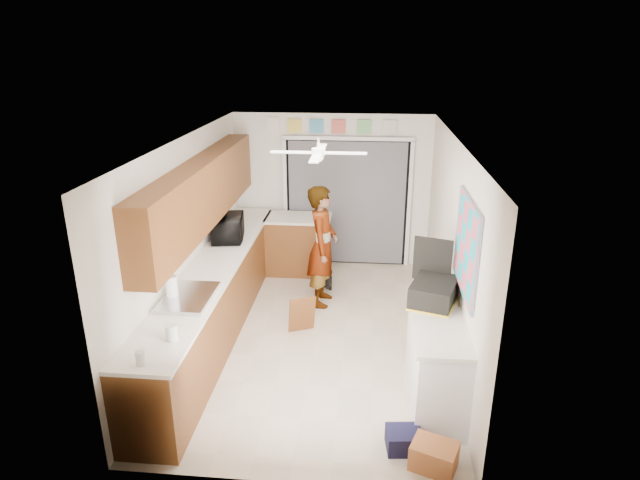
{
  "coord_description": "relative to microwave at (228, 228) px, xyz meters",
  "views": [
    {
      "loc": [
        0.6,
        -6.02,
        3.52
      ],
      "look_at": [
        0.0,
        0.4,
        1.15
      ],
      "focal_mm": 30.0,
      "sensor_mm": 36.0,
      "label": 1
    }
  ],
  "objects": [
    {
      "name": "ceiling_fan",
      "position": [
        1.34,
        -0.68,
        1.21
      ],
      "size": [
        1.14,
        1.14,
        0.24
      ],
      "primitive_type": "cube",
      "color": "white",
      "rests_on": "ceiling"
    },
    {
      "name": "right_counter_top",
      "position": [
        2.68,
        -2.08,
        -0.19
      ],
      "size": [
        0.54,
        1.44,
        0.04
      ],
      "primitive_type": "cube",
      "color": "white",
      "rests_on": "right_counter_base"
    },
    {
      "name": "suitcase",
      "position": [
        2.66,
        -1.72,
        -0.05
      ],
      "size": [
        0.58,
        0.67,
        0.24
      ],
      "primitive_type": "cube",
      "rotation": [
        0.0,
        0.0,
        -0.31
      ],
      "color": "black",
      "rests_on": "right_counter_top"
    },
    {
      "name": "cardboard_box",
      "position": [
        2.59,
        -3.08,
        -0.99
      ],
      "size": [
        0.47,
        0.41,
        0.24
      ],
      "primitive_type": "cube",
      "rotation": [
        0.0,
        0.0,
        -0.37
      ],
      "color": "#B46038",
      "rests_on": "floor"
    },
    {
      "name": "man",
      "position": [
        1.32,
        0.04,
        -0.24
      ],
      "size": [
        0.46,
        0.66,
        1.73
      ],
      "primitive_type": "imported",
      "rotation": [
        0.0,
        0.0,
        1.51
      ],
      "color": "white",
      "rests_on": "floor"
    },
    {
      "name": "wall_right",
      "position": [
        2.94,
        -0.88,
        0.14
      ],
      "size": [
        0.0,
        5.0,
        5.0
      ],
      "primitive_type": "plane",
      "rotation": [
        1.57,
        0.0,
        -1.57
      ],
      "color": "white",
      "rests_on": "ground"
    },
    {
      "name": "left_countertop",
      "position": [
        0.05,
        -0.88,
        -0.19
      ],
      "size": [
        0.62,
        4.8,
        0.04
      ],
      "primitive_type": "cube",
      "color": "white",
      "rests_on": "left_base_cabinets"
    },
    {
      "name": "route66_sign",
      "position": [
        0.39,
        1.59,
        1.19
      ],
      "size": [
        0.22,
        0.02,
        0.26
      ],
      "primitive_type": "cube",
      "color": "silver",
      "rests_on": "wall_back"
    },
    {
      "name": "wall_left",
      "position": [
        -0.26,
        -0.88,
        0.14
      ],
      "size": [
        0.0,
        5.0,
        5.0
      ],
      "primitive_type": "plane",
      "rotation": [
        1.57,
        0.0,
        1.57
      ],
      "color": "white",
      "rests_on": "ground"
    },
    {
      "name": "header_frame_3",
      "position": [
        1.84,
        1.59,
        1.19
      ],
      "size": [
        0.22,
        0.02,
        0.22
      ],
      "primitive_type": "cube",
      "color": "#6BBC6B",
      "rests_on": "wall_back"
    },
    {
      "name": "microwave",
      "position": [
        0.0,
        0.0,
        0.0
      ],
      "size": [
        0.51,
        0.67,
        0.34
      ],
      "primitive_type": "imported",
      "rotation": [
        0.0,
        0.0,
        1.74
      ],
      "color": "black",
      "rests_on": "left_countertop"
    },
    {
      "name": "header_frame_2",
      "position": [
        1.44,
        1.59,
        1.19
      ],
      "size": [
        0.22,
        0.02,
        0.22
      ],
      "primitive_type": "cube",
      "color": "#C7584A",
      "rests_on": "wall_back"
    },
    {
      "name": "header_frame_4",
      "position": [
        2.24,
        1.59,
        1.19
      ],
      "size": [
        0.22,
        0.02,
        0.22
      ],
      "primitive_type": "cube",
      "color": "silver",
      "rests_on": "wall_back"
    },
    {
      "name": "door_trim_right",
      "position": [
        2.61,
        1.56,
        -0.06
      ],
      "size": [
        0.06,
        0.04,
        2.1
      ],
      "primitive_type": "cube",
      "color": "white",
      "rests_on": "wall_back"
    },
    {
      "name": "left_base_cabinets",
      "position": [
        0.04,
        -0.88,
        -0.66
      ],
      "size": [
        0.6,
        4.8,
        0.9
      ],
      "primitive_type": "cube",
      "color": "brown",
      "rests_on": "floor"
    },
    {
      "name": "header_frame_1",
      "position": [
        1.09,
        1.59,
        1.19
      ],
      "size": [
        0.22,
        0.02,
        0.22
      ],
      "primitive_type": "cube",
      "color": "#4695BB",
      "rests_on": "wall_back"
    },
    {
      "name": "header_frame_0",
      "position": [
        0.74,
        1.59,
        1.19
      ],
      "size": [
        0.22,
        0.02,
        0.22
      ],
      "primitive_type": "cube",
      "color": "#DED04A",
      "rests_on": "wall_back"
    },
    {
      "name": "abstract_painting",
      "position": [
        2.92,
        -1.88,
        0.54
      ],
      "size": [
        0.03,
        1.15,
        0.95
      ],
      "primitive_type": "cube",
      "color": "#E2536F",
      "rests_on": "wall_right"
    },
    {
      "name": "peninsula_base",
      "position": [
        0.84,
        1.12,
        -0.66
      ],
      "size": [
        1.0,
        0.6,
        0.9
      ],
      "primitive_type": "cube",
      "color": "brown",
      "rests_on": "floor"
    },
    {
      "name": "door_trim_head",
      "position": [
        1.59,
        1.56,
        1.01
      ],
      "size": [
        2.1,
        0.04,
        0.06
      ],
      "primitive_type": "cube",
      "color": "white",
      "rests_on": "wall_back"
    },
    {
      "name": "suitcase_lid",
      "position": [
        2.66,
        -1.43,
        0.2
      ],
      "size": [
        0.41,
        0.16,
        0.5
      ],
      "primitive_type": "cube",
      "rotation": [
        0.0,
        0.0,
        -0.31
      ],
      "color": "black",
      "rests_on": "suitcase"
    },
    {
      "name": "right_counter_base",
      "position": [
        2.69,
        -2.08,
        -0.66
      ],
      "size": [
        0.5,
        1.4,
        0.9
      ],
      "primitive_type": "cube",
      "color": "white",
      "rests_on": "floor"
    },
    {
      "name": "faucet",
      "position": [
        -0.14,
        -1.88,
        -0.06
      ],
      "size": [
        0.03,
        0.03,
        0.22
      ],
      "primitive_type": "cylinder",
      "color": "silver",
      "rests_on": "left_countertop"
    },
    {
      "name": "floor",
      "position": [
        1.34,
        -0.88,
        -1.11
      ],
      "size": [
        5.0,
        5.0,
        0.0
      ],
      "primitive_type": "plane",
      "color": "#BAAD96",
      "rests_on": "ground"
    },
    {
      "name": "peninsula_top",
      "position": [
        0.84,
        1.12,
        -0.19
      ],
      "size": [
        1.04,
        0.64,
        0.04
      ],
      "primitive_type": "cube",
      "color": "white",
      "rests_on": "peninsula_base"
    },
    {
      "name": "jar_b",
      "position": [
        0.04,
        -3.13,
        -0.11
      ],
      "size": [
        0.08,
        0.08,
        0.12
      ],
      "primitive_type": "cylinder",
      "rotation": [
        0.0,
        0.0,
        0.03
      ],
      "color": "silver",
      "rests_on": "left_countertop"
    },
    {
      "name": "jar_a",
      "position": [
        0.17,
        -2.71,
        -0.09
      ],
      "size": [
        0.12,
        0.12,
        0.15
      ],
      "primitive_type": "cylinder",
      "rotation": [
        0.0,
        0.0,
        -0.08
      ],
      "color": "silver",
      "rests_on": "left_countertop"
    },
    {
      "name": "curtain_panel",
      "position": [
        1.59,
        1.55,
        -0.06
      ],
      "size": [
        1.9,
        0.03,
        2.05
      ],
      "primitive_type": "cube",
      "color": "slate",
      "rests_on": "wall_back"
    },
    {
      "name": "ceiling",
      "position": [
        1.34,
        -0.88,
        1.39
      ],
      "size": [
        5.0,
        5.0,
        0.0
      ],
      "primitive_type": "plane",
      "rotation": [
        3.14,
        0.0,
        0.0
      ],
      "color": "white",
      "rests_on": "ground"
    },
    {
      "name": "suitcase_rim",
      "position": [
        2.66,
        -1.72,
        -0.16
      ],
      "size": [
        0.6,
        0.69,
        0.02
      ],
      "primitive_type": "cube",
      "rotation": [
        0.0,
        0.0,
        -0.31
      ],
      "color": "yellow",
      "rests_on": "suitcase"
    },
    {
      "name": "door_trim_left",
      "position": [
        0.57,
        1.56,
        -0.06
      ],
      "size": [
        0.06,
        0.04,
        2.1
      ],
      "primitive_type": "cube",
      "color": "white",
      "rests_on": "wall_back"
    },
    {
      "name": "navy_crate",
      "position": [
        2.34,
        -2.87,
        -1.01
      ],
      "size": [
        0.35,
        0.3,
        0.2
      ],
      "primitive_type": "cube",
      "rotation": [
        0.0,
        0.0,
        0.11
      ],
      "color": "black",
      "rests_on": "floor"
    },
    {
      "name": "upper_cabinets",
      "position": [
        -0.1,
        -0.68,
        0.69
      ],
      "size": [
        0.32,
        4.0,
        0.8
      ],
      "primitive_type": "cube",
      "color": "brown",
      "rests_on": "wall_left"
    },
    {
      "name": "wall_back",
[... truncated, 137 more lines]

